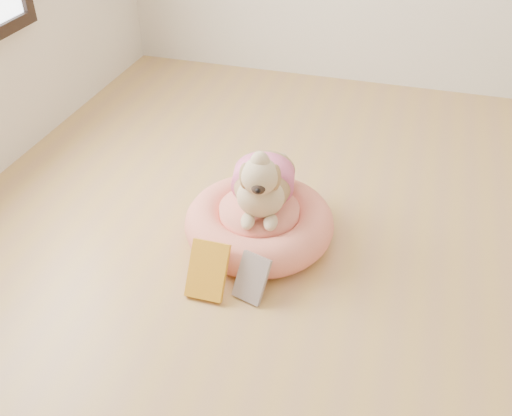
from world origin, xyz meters
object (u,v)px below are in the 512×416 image
(book_yellow, at_px, (208,270))
(book_white, at_px, (252,278))
(dog, at_px, (263,171))
(pet_bed, at_px, (259,223))

(book_yellow, xyz_separation_m, book_white, (0.17, 0.02, -0.02))
(dog, distance_m, book_yellow, 0.47)
(pet_bed, height_order, book_yellow, book_yellow)
(book_yellow, bearing_deg, dog, 74.35)
(book_yellow, relative_size, book_white, 1.22)
(pet_bed, distance_m, book_white, 0.35)
(book_yellow, bearing_deg, pet_bed, 74.40)
(pet_bed, xyz_separation_m, book_white, (0.07, -0.35, 0.00))
(pet_bed, bearing_deg, book_yellow, -105.37)
(dog, relative_size, book_yellow, 2.05)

